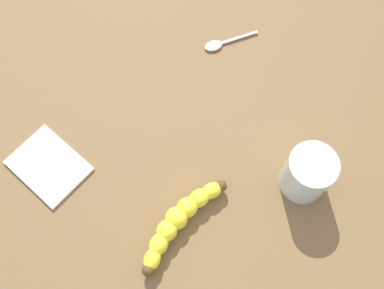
# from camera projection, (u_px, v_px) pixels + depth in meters

# --- Properties ---
(wooden_tabletop) EXTENTS (1.20, 1.20, 0.03)m
(wooden_tabletop) POSITION_uv_depth(u_px,v_px,m) (182.00, 148.00, 0.80)
(wooden_tabletop) COLOR brown
(wooden_tabletop) RESTS_ON ground
(banana) EXTENTS (0.08, 0.19, 0.04)m
(banana) POSITION_uv_depth(u_px,v_px,m) (179.00, 221.00, 0.71)
(banana) COLOR yellow
(banana) RESTS_ON wooden_tabletop
(smoothie_glass) EXTENTS (0.08, 0.08, 0.09)m
(smoothie_glass) POSITION_uv_depth(u_px,v_px,m) (307.00, 174.00, 0.72)
(smoothie_glass) COLOR silver
(smoothie_glass) RESTS_ON wooden_tabletop
(teaspoon) EXTENTS (0.04, 0.11, 0.01)m
(teaspoon) POSITION_uv_depth(u_px,v_px,m) (217.00, 45.00, 0.86)
(teaspoon) COLOR silver
(teaspoon) RESTS_ON wooden_tabletop
(folded_napkin) EXTENTS (0.15, 0.12, 0.01)m
(folded_napkin) POSITION_uv_depth(u_px,v_px,m) (49.00, 166.00, 0.76)
(folded_napkin) COLOR white
(folded_napkin) RESTS_ON wooden_tabletop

